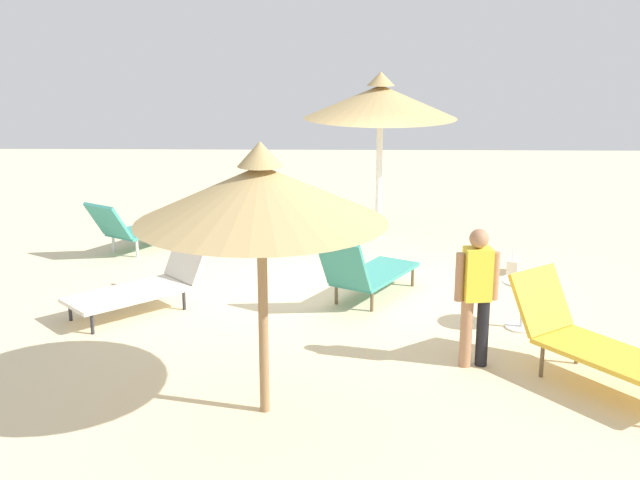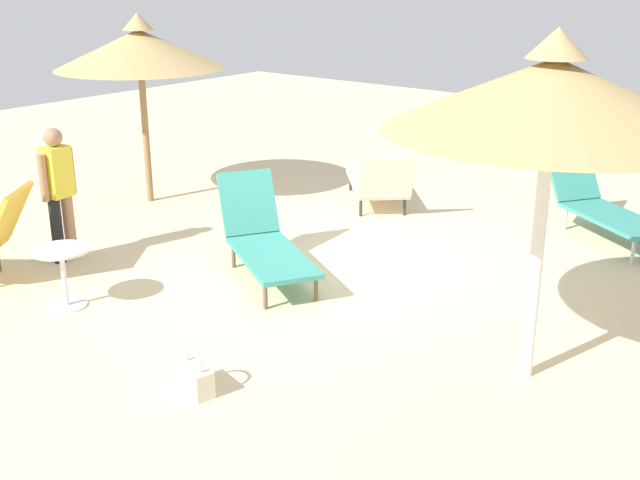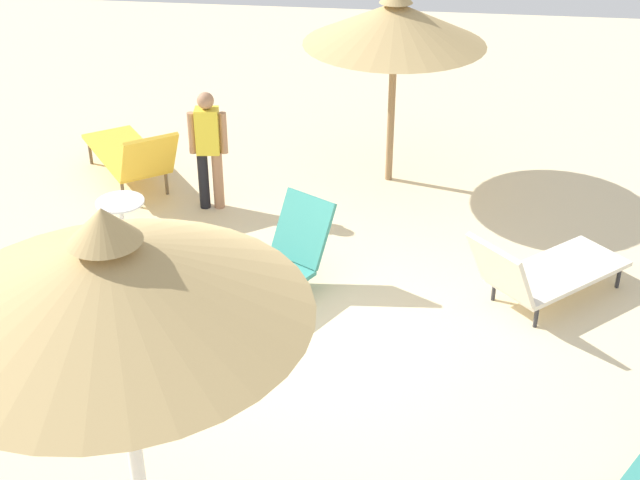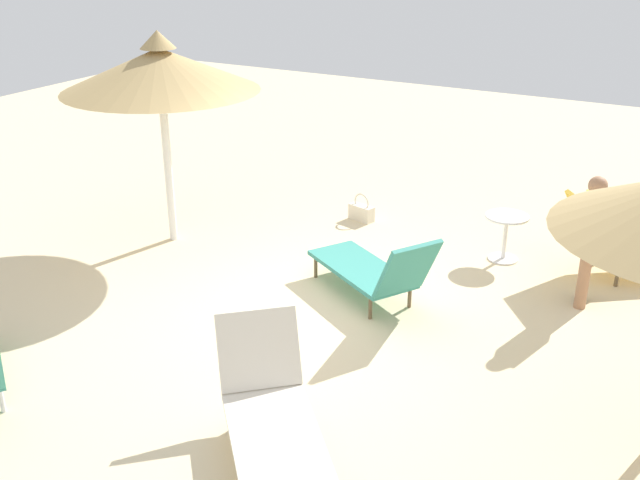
# 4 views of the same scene
# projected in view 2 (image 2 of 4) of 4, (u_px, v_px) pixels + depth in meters

# --- Properties ---
(ground) EXTENTS (24.00, 24.00, 0.10)m
(ground) POSITION_uv_depth(u_px,v_px,m) (327.00, 280.00, 8.43)
(ground) COLOR beige
(parasol_umbrella_back) EXTENTS (2.48, 2.48, 2.75)m
(parasol_umbrella_back) POSITION_uv_depth(u_px,v_px,m) (553.00, 95.00, 5.63)
(parasol_umbrella_back) COLOR white
(parasol_umbrella_back) RESTS_ON ground
(parasol_umbrella_near_right) EXTENTS (2.26, 2.26, 2.56)m
(parasol_umbrella_near_right) POSITION_uv_depth(u_px,v_px,m) (139.00, 49.00, 10.39)
(parasol_umbrella_near_right) COLOR olive
(parasol_umbrella_near_right) RESTS_ON ground
(lounge_chair_center) EXTENTS (1.80, 1.73, 0.92)m
(lounge_chair_center) POSITION_uv_depth(u_px,v_px,m) (379.00, 182.00, 10.64)
(lounge_chair_center) COLOR silver
(lounge_chair_center) RESTS_ON ground
(lounge_chair_front) EXTENTS (1.43, 1.83, 0.97)m
(lounge_chair_front) POSITION_uv_depth(u_px,v_px,m) (264.00, 239.00, 8.34)
(lounge_chair_front) COLOR teal
(lounge_chair_front) RESTS_ON ground
(lounge_chair_far_right) EXTENTS (1.57, 1.92, 0.89)m
(lounge_chair_far_right) POSITION_uv_depth(u_px,v_px,m) (604.00, 206.00, 9.51)
(lounge_chair_far_right) COLOR teal
(lounge_chair_far_right) RESTS_ON ground
(person_standing_near_left) EXTENTS (0.46, 0.25, 1.50)m
(person_standing_near_left) POSITION_uv_depth(u_px,v_px,m) (59.00, 188.00, 8.59)
(person_standing_near_left) COLOR black
(person_standing_near_left) RESTS_ON ground
(handbag) EXTENTS (0.25, 0.40, 0.40)m
(handbag) POSITION_uv_depth(u_px,v_px,m) (195.00, 377.00, 6.10)
(handbag) COLOR beige
(handbag) RESTS_ON ground
(side_table_round) EXTENTS (0.54, 0.54, 0.60)m
(side_table_round) POSITION_uv_depth(u_px,v_px,m) (63.00, 268.00, 7.53)
(side_table_round) COLOR silver
(side_table_round) RESTS_ON ground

